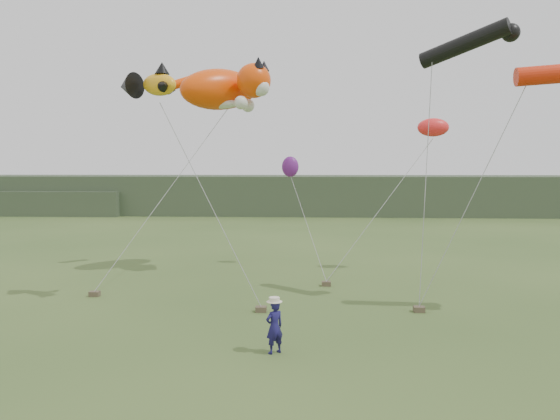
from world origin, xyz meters
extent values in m
plane|color=#385123|center=(0.00, 0.00, 0.00)|extent=(120.00, 120.00, 0.00)
cube|color=#2D3D28|center=(0.00, 45.00, 2.00)|extent=(90.00, 12.00, 4.00)
cube|color=#2D3D28|center=(-30.00, 42.00, 1.25)|extent=(25.00, 8.00, 2.50)
imported|color=#18144E|center=(0.84, -0.28, 0.72)|extent=(0.63, 0.59, 1.44)
cube|color=brown|center=(-6.56, 5.75, 0.10)|extent=(0.37, 0.30, 0.19)
cube|color=brown|center=(0.09, 3.85, 0.10)|extent=(0.37, 0.30, 0.19)
cube|color=brown|center=(5.54, 4.17, 0.10)|extent=(0.37, 0.30, 0.19)
cube|color=brown|center=(2.44, 8.11, 0.10)|extent=(0.37, 0.30, 0.19)
ellipsoid|color=#EE4406|center=(-2.54, 11.10, 8.60)|extent=(4.37, 4.37, 2.27)
sphere|color=#EE4406|center=(-0.82, 10.24, 8.86)|extent=(1.55, 1.55, 1.55)
cone|color=black|center=(-0.56, 9.81, 9.59)|extent=(0.48, 0.59, 0.58)
cone|color=black|center=(-0.39, 10.67, 9.59)|extent=(0.48, 0.56, 0.55)
sphere|color=silver|center=(-0.48, 9.98, 8.52)|extent=(0.77, 0.77, 0.77)
ellipsoid|color=silver|center=(-2.37, 10.84, 7.91)|extent=(1.51, 0.76, 0.47)
sphere|color=silver|center=(-1.34, 9.73, 7.83)|extent=(0.60, 0.60, 0.60)
sphere|color=silver|center=(-1.16, 10.93, 7.83)|extent=(0.60, 0.60, 0.60)
cylinder|color=#EE4406|center=(-4.78, 11.79, 8.95)|extent=(1.60, 1.17, 0.93)
ellipsoid|color=orange|center=(-3.58, 4.73, 7.90)|extent=(1.64, 1.26, 0.90)
cone|color=black|center=(-4.83, 5.04, 7.90)|extent=(1.08, 1.17, 0.94)
cone|color=black|center=(-3.48, 4.73, 8.47)|extent=(0.52, 0.52, 0.42)
cone|color=black|center=(-3.27, 4.20, 7.79)|extent=(0.55, 0.58, 0.42)
cone|color=black|center=(-3.27, 5.25, 7.79)|extent=(0.55, 0.58, 0.42)
cylinder|color=black|center=(7.24, 5.76, 9.38)|extent=(3.05, 2.29, 1.43)
sphere|color=black|center=(8.69, 5.24, 9.64)|extent=(0.64, 0.64, 0.64)
ellipsoid|color=#FD2626|center=(7.44, 11.42, 6.82)|extent=(1.46, 0.85, 0.85)
ellipsoid|color=#641B77|center=(0.73, 12.79, 5.00)|extent=(0.84, 0.56, 1.03)
camera|label=1|loc=(1.84, -14.54, 5.01)|focal=35.00mm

